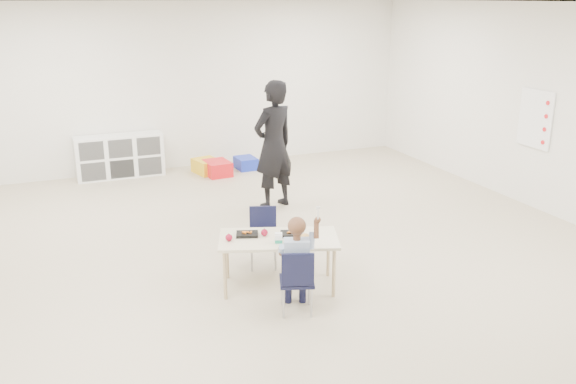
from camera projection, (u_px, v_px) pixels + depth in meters
name	position (u px, v px, depth m)	size (l,w,h in m)	color
room	(284.00, 142.00, 6.38)	(9.00, 9.02, 2.80)	#B9A68E
table	(279.00, 262.00, 6.20)	(1.32, 0.96, 0.55)	beige
chair_near	(297.00, 280.00, 5.70)	(0.32, 0.30, 0.66)	black
chair_far	(263.00, 239.00, 6.67)	(0.32, 0.30, 0.66)	black
child	(297.00, 261.00, 5.64)	(0.44, 0.44, 1.03)	#A7BEE2
lunch_tray_near	(291.00, 234.00, 6.18)	(0.22, 0.16, 0.03)	black
lunch_tray_far	(247.00, 234.00, 6.17)	(0.22, 0.16, 0.03)	black
milk_carton	(279.00, 238.00, 5.97)	(0.07, 0.07, 0.10)	white
bread_roll	(305.00, 237.00, 6.05)	(0.09, 0.09, 0.07)	#B17D48
apple_near	(264.00, 233.00, 6.15)	(0.07, 0.07, 0.07)	maroon
apple_far	(229.00, 238.00, 6.03)	(0.07, 0.07, 0.07)	maroon
cubby_shelf	(120.00, 156.00, 10.03)	(1.40, 0.40, 0.70)	white
rules_poster	(535.00, 119.00, 8.39)	(0.02, 0.60, 0.80)	white
adult	(274.00, 145.00, 8.42)	(0.65, 0.43, 1.79)	black
bin_red	(217.00, 168.00, 10.18)	(0.38, 0.49, 0.24)	red
bin_yellow	(207.00, 166.00, 10.31)	(0.37, 0.48, 0.23)	gold
bin_blue	(246.00, 163.00, 10.56)	(0.32, 0.41, 0.20)	#172BAD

